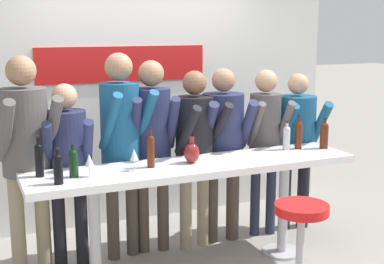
# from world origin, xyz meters

# --- Properties ---
(back_wall) EXTENTS (4.40, 0.12, 2.47)m
(back_wall) POSITION_xyz_m (-0.00, 1.45, 1.24)
(back_wall) COLOR silver
(back_wall) RESTS_ON ground_plane
(tasting_table) EXTENTS (2.80, 0.59, 0.94)m
(tasting_table) POSITION_xyz_m (0.00, 0.00, 0.81)
(tasting_table) COLOR white
(tasting_table) RESTS_ON ground_plane
(bar_stool) EXTENTS (0.43, 0.43, 0.77)m
(bar_stool) POSITION_xyz_m (0.51, -0.78, 0.51)
(bar_stool) COLOR #B2B2B7
(bar_stool) RESTS_ON ground_plane
(person_far_left) EXTENTS (0.50, 0.62, 1.84)m
(person_far_left) POSITION_xyz_m (-1.30, 0.45, 1.14)
(person_far_left) COLOR gray
(person_far_left) RESTS_ON ground_plane
(person_left) EXTENTS (0.44, 0.54, 1.61)m
(person_left) POSITION_xyz_m (-0.98, 0.44, 1.00)
(person_left) COLOR black
(person_left) RESTS_ON ground_plane
(person_center_left) EXTENTS (0.46, 0.60, 1.84)m
(person_center_left) POSITION_xyz_m (-0.49, 0.51, 1.16)
(person_center_left) COLOR #473D33
(person_center_left) RESTS_ON ground_plane
(person_center) EXTENTS (0.47, 0.59, 1.77)m
(person_center) POSITION_xyz_m (-0.20, 0.52, 1.11)
(person_center) COLOR #473D33
(person_center) RESTS_ON ground_plane
(person_center_right) EXTENTS (0.46, 0.57, 1.67)m
(person_center_right) POSITION_xyz_m (0.19, 0.45, 1.04)
(person_center_right) COLOR gray
(person_center_right) RESTS_ON ground_plane
(person_right) EXTENTS (0.52, 0.60, 1.68)m
(person_right) POSITION_xyz_m (0.50, 0.50, 1.03)
(person_right) COLOR #473D33
(person_right) RESTS_ON ground_plane
(person_far_right) EXTENTS (0.42, 0.54, 1.66)m
(person_far_right) POSITION_xyz_m (0.94, 0.47, 1.04)
(person_far_right) COLOR #23283D
(person_far_right) RESTS_ON ground_plane
(person_rightmost) EXTENTS (0.49, 0.57, 1.60)m
(person_rightmost) POSITION_xyz_m (1.33, 0.49, 0.99)
(person_rightmost) COLOR black
(person_rightmost) RESTS_ON ground_plane
(wine_bottle_0) EXTENTS (0.06, 0.06, 0.32)m
(wine_bottle_0) POSITION_xyz_m (1.09, 0.12, 1.09)
(wine_bottle_0) COLOR #4C1E0F
(wine_bottle_0) RESTS_ON tasting_table
(wine_bottle_1) EXTENTS (0.06, 0.06, 0.32)m
(wine_bottle_1) POSITION_xyz_m (-1.24, 0.11, 1.09)
(wine_bottle_1) COLOR black
(wine_bottle_1) RESTS_ON tasting_table
(wine_bottle_2) EXTENTS (0.07, 0.07, 0.27)m
(wine_bottle_2) POSITION_xyz_m (-1.15, -0.14, 1.07)
(wine_bottle_2) COLOR black
(wine_bottle_2) RESTS_ON tasting_table
(wine_bottle_3) EXTENTS (0.07, 0.07, 0.26)m
(wine_bottle_3) POSITION_xyz_m (-1.01, -0.01, 1.06)
(wine_bottle_3) COLOR black
(wine_bottle_3) RESTS_ON tasting_table
(wine_bottle_4) EXTENTS (0.07, 0.07, 0.26)m
(wine_bottle_4) POSITION_xyz_m (0.97, 0.14, 1.07)
(wine_bottle_4) COLOR #B7BCC1
(wine_bottle_4) RESTS_ON tasting_table
(wine_bottle_5) EXTENTS (0.06, 0.06, 0.33)m
(wine_bottle_5) POSITION_xyz_m (-0.38, 0.04, 1.09)
(wine_bottle_5) COLOR #4C1E0F
(wine_bottle_5) RESTS_ON tasting_table
(wine_bottle_6) EXTENTS (0.08, 0.08, 0.29)m
(wine_bottle_6) POSITION_xyz_m (1.32, 0.04, 1.08)
(wine_bottle_6) COLOR #4C1E0F
(wine_bottle_6) RESTS_ON tasting_table
(wine_glass_0) EXTENTS (0.07, 0.07, 0.18)m
(wine_glass_0) POSITION_xyz_m (-0.54, -0.02, 1.07)
(wine_glass_0) COLOR silver
(wine_glass_0) RESTS_ON tasting_table
(wine_glass_1) EXTENTS (0.07, 0.07, 0.18)m
(wine_glass_1) POSITION_xyz_m (-0.90, -0.04, 1.07)
(wine_glass_1) COLOR silver
(wine_glass_1) RESTS_ON tasting_table
(decorative_vase) EXTENTS (0.13, 0.13, 0.22)m
(decorative_vase) POSITION_xyz_m (-0.03, 0.03, 1.03)
(decorative_vase) COLOR maroon
(decorative_vase) RESTS_ON tasting_table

